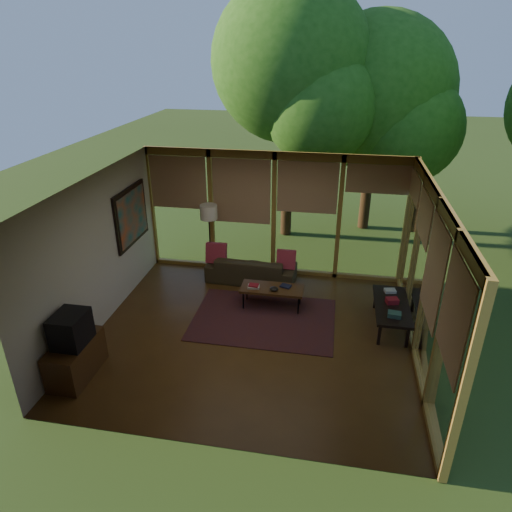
% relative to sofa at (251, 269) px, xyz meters
% --- Properties ---
extents(floor, '(5.50, 5.50, 0.00)m').
position_rel_sofa_xyz_m(floor, '(0.40, -2.00, -0.28)').
color(floor, '#593917').
rests_on(floor, ground).
extents(ceiling, '(5.50, 5.50, 0.00)m').
position_rel_sofa_xyz_m(ceiling, '(0.40, -2.00, 2.42)').
color(ceiling, silver).
rests_on(ceiling, ground).
extents(wall_left, '(0.04, 5.00, 2.70)m').
position_rel_sofa_xyz_m(wall_left, '(-2.35, -2.00, 1.07)').
color(wall_left, beige).
rests_on(wall_left, ground).
extents(wall_front, '(5.50, 0.04, 2.70)m').
position_rel_sofa_xyz_m(wall_front, '(0.40, -4.50, 1.07)').
color(wall_front, beige).
rests_on(wall_front, ground).
extents(window_wall_back, '(5.50, 0.12, 2.70)m').
position_rel_sofa_xyz_m(window_wall_back, '(0.40, 0.50, 1.07)').
color(window_wall_back, olive).
rests_on(window_wall_back, ground).
extents(window_wall_right, '(0.12, 5.00, 2.70)m').
position_rel_sofa_xyz_m(window_wall_right, '(3.15, -2.00, 1.07)').
color(window_wall_right, olive).
rests_on(window_wall_right, ground).
extents(tree_nw, '(3.70, 3.70, 6.12)m').
position_rel_sofa_xyz_m(tree_nw, '(0.41, 2.84, 3.98)').
color(tree_nw, '#392514').
rests_on(tree_nw, ground).
extents(tree_ne, '(3.78, 3.78, 5.44)m').
position_rel_sofa_xyz_m(tree_ne, '(2.48, 3.70, 3.26)').
color(tree_ne, '#392514').
rests_on(tree_ne, ground).
extents(rug, '(2.61, 1.85, 0.01)m').
position_rel_sofa_xyz_m(rug, '(0.51, -1.48, -0.27)').
color(rug, maroon).
rests_on(rug, floor).
extents(sofa, '(1.92, 0.82, 0.55)m').
position_rel_sofa_xyz_m(sofa, '(0.00, 0.00, 0.00)').
color(sofa, '#3C331E').
rests_on(sofa, floor).
extents(pillow_left, '(0.44, 0.23, 0.46)m').
position_rel_sofa_xyz_m(pillow_left, '(-0.75, -0.05, 0.32)').
color(pillow_left, maroon).
rests_on(pillow_left, sofa).
extents(pillow_right, '(0.40, 0.21, 0.41)m').
position_rel_sofa_xyz_m(pillow_right, '(0.75, -0.05, 0.30)').
color(pillow_right, maroon).
rests_on(pillow_right, sofa).
extents(ct_book_lower, '(0.24, 0.19, 0.03)m').
position_rel_sofa_xyz_m(ct_book_lower, '(0.25, -1.06, 0.17)').
color(ct_book_lower, '#B2ADA1').
rests_on(ct_book_lower, coffee_table).
extents(ct_book_upper, '(0.19, 0.15, 0.03)m').
position_rel_sofa_xyz_m(ct_book_upper, '(0.25, -1.06, 0.19)').
color(ct_book_upper, maroon).
rests_on(ct_book_upper, coffee_table).
extents(ct_book_side, '(0.23, 0.20, 0.03)m').
position_rel_sofa_xyz_m(ct_book_side, '(0.85, -0.93, 0.16)').
color(ct_book_side, black).
rests_on(ct_book_side, coffee_table).
extents(ct_bowl, '(0.16, 0.16, 0.07)m').
position_rel_sofa_xyz_m(ct_bowl, '(0.65, -1.11, 0.18)').
color(ct_bowl, black).
rests_on(ct_bowl, coffee_table).
extents(media_cabinet, '(0.50, 1.00, 0.60)m').
position_rel_sofa_xyz_m(media_cabinet, '(-2.07, -3.52, 0.02)').
color(media_cabinet, '#4D2E15').
rests_on(media_cabinet, floor).
extents(television, '(0.45, 0.55, 0.50)m').
position_rel_sofa_xyz_m(television, '(-2.05, -3.52, 0.57)').
color(television, black).
rests_on(television, media_cabinet).
extents(console_book_a, '(0.24, 0.19, 0.08)m').
position_rel_sofa_xyz_m(console_book_a, '(2.80, -1.69, 0.22)').
color(console_book_a, '#2E5149').
rests_on(console_book_a, side_console).
extents(console_book_b, '(0.24, 0.20, 0.10)m').
position_rel_sofa_xyz_m(console_book_b, '(2.80, -1.24, 0.23)').
color(console_book_b, maroon).
rests_on(console_book_b, side_console).
extents(console_book_c, '(0.23, 0.18, 0.06)m').
position_rel_sofa_xyz_m(console_book_c, '(2.80, -0.84, 0.21)').
color(console_book_c, '#B2ADA1').
rests_on(console_book_c, side_console).
extents(floor_lamp, '(0.36, 0.36, 1.65)m').
position_rel_sofa_xyz_m(floor_lamp, '(-0.90, 0.02, 1.13)').
color(floor_lamp, black).
rests_on(floor_lamp, floor).
extents(coffee_table, '(1.20, 0.50, 0.43)m').
position_rel_sofa_xyz_m(coffee_table, '(0.60, -1.01, 0.11)').
color(coffee_table, '#4D2E15').
rests_on(coffee_table, floor).
extents(side_console, '(0.60, 1.40, 0.46)m').
position_rel_sofa_xyz_m(side_console, '(2.80, -1.29, 0.13)').
color(side_console, black).
rests_on(side_console, floor).
extents(wall_painting, '(0.06, 1.35, 1.15)m').
position_rel_sofa_xyz_m(wall_painting, '(-2.31, -0.60, 1.27)').
color(wall_painting, black).
rests_on(wall_painting, wall_left).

